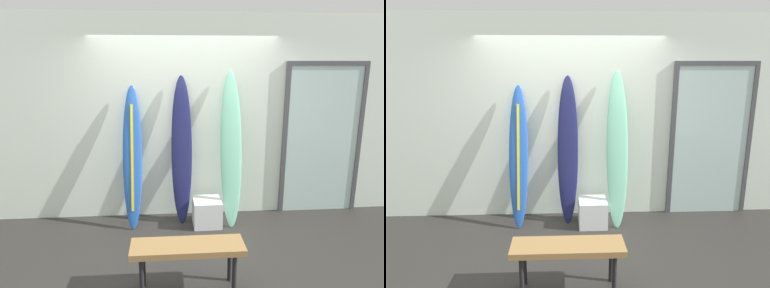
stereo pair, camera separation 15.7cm
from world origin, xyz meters
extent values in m
cube|color=#2D2A28|center=(0.00, 0.00, -0.02)|extent=(8.00, 8.00, 0.04)
cube|color=silver|center=(0.00, 1.30, 1.40)|extent=(7.20, 0.20, 2.80)
ellipsoid|color=blue|center=(-0.70, 0.93, 0.94)|extent=(0.27, 0.46, 1.87)
cube|color=yellow|center=(-0.70, 0.90, 0.94)|extent=(0.04, 0.30, 1.37)
ellipsoid|color=#1B1F51|center=(-0.05, 1.00, 1.00)|extent=(0.29, 0.34, 1.99)
cone|color=black|center=(-0.05, 0.92, 0.18)|extent=(0.07, 0.08, 0.11)
ellipsoid|color=#7DD0AC|center=(0.60, 0.92, 1.03)|extent=(0.30, 0.50, 2.06)
cone|color=black|center=(0.60, 0.77, 0.18)|extent=(0.07, 0.09, 0.11)
cube|color=silver|center=(0.28, 0.82, 0.18)|extent=(0.38, 0.38, 0.36)
cube|color=silver|center=(1.97, 1.18, 1.06)|extent=(1.04, 0.02, 2.12)
cube|color=#47474C|center=(1.42, 1.18, 1.06)|extent=(0.06, 0.06, 2.12)
cube|color=#47474C|center=(2.53, 1.18, 1.06)|extent=(0.06, 0.06, 2.12)
cube|color=#47474C|center=(1.97, 1.18, 2.15)|extent=(1.16, 0.06, 0.06)
cube|color=olive|center=(-0.08, -0.53, 0.46)|extent=(1.08, 0.33, 0.06)
cylinder|color=black|center=(-0.51, -0.65, 0.21)|extent=(0.04, 0.04, 0.43)
cylinder|color=black|center=(0.35, -0.65, 0.21)|extent=(0.04, 0.04, 0.43)
cylinder|color=black|center=(-0.51, -0.42, 0.21)|extent=(0.04, 0.04, 0.43)
cylinder|color=black|center=(0.35, -0.42, 0.21)|extent=(0.04, 0.04, 0.43)
camera|label=1|loc=(-0.27, -3.43, 2.15)|focal=31.88mm
camera|label=2|loc=(-0.11, -3.44, 2.15)|focal=31.88mm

